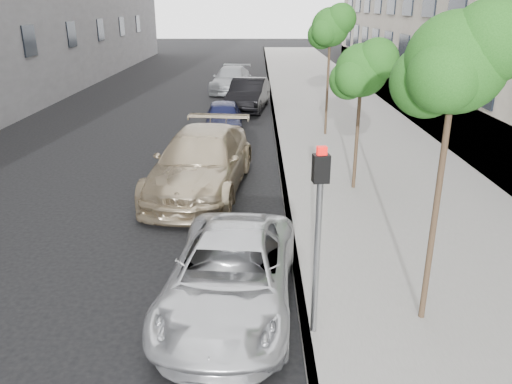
{
  "coord_description": "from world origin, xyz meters",
  "views": [
    {
      "loc": [
        0.37,
        -5.79,
        5.16
      ],
      "look_at": [
        0.35,
        3.97,
        1.5
      ],
      "focal_mm": 35.0,
      "sensor_mm": 36.0,
      "label": 1
    }
  ],
  "objects_px": {
    "tree_near": "(458,63)",
    "sedan_black": "(248,95)",
    "minivan": "(231,275)",
    "sedan_rear": "(231,80)",
    "sedan_blue": "(224,117)",
    "tree_far": "(331,27)",
    "tree_mid": "(363,70)",
    "suv": "(201,162)",
    "signal_pole": "(318,222)"
  },
  "relations": [
    {
      "from": "minivan",
      "to": "signal_pole",
      "type": "bearing_deg",
      "value": -27.56
    },
    {
      "from": "tree_near",
      "to": "sedan_black",
      "type": "distance_m",
      "value": 19.38
    },
    {
      "from": "minivan",
      "to": "suv",
      "type": "bearing_deg",
      "value": 105.71
    },
    {
      "from": "signal_pole",
      "to": "sedan_rear",
      "type": "distance_m",
      "value": 25.2
    },
    {
      "from": "signal_pole",
      "to": "suv",
      "type": "relative_size",
      "value": 0.52
    },
    {
      "from": "minivan",
      "to": "sedan_rear",
      "type": "relative_size",
      "value": 0.9
    },
    {
      "from": "tree_mid",
      "to": "sedan_black",
      "type": "distance_m",
      "value": 12.98
    },
    {
      "from": "sedan_blue",
      "to": "sedan_rear",
      "type": "bearing_deg",
      "value": 88.4
    },
    {
      "from": "tree_far",
      "to": "signal_pole",
      "type": "distance_m",
      "value": 13.72
    },
    {
      "from": "sedan_black",
      "to": "sedan_rear",
      "type": "relative_size",
      "value": 0.93
    },
    {
      "from": "minivan",
      "to": "sedan_rear",
      "type": "xyz_separation_m",
      "value": [
        -1.17,
        24.14,
        0.11
      ]
    },
    {
      "from": "suv",
      "to": "sedan_black",
      "type": "relative_size",
      "value": 1.24
    },
    {
      "from": "suv",
      "to": "sedan_rear",
      "type": "relative_size",
      "value": 1.15
    },
    {
      "from": "tree_mid",
      "to": "signal_pole",
      "type": "height_order",
      "value": "tree_mid"
    },
    {
      "from": "minivan",
      "to": "sedan_rear",
      "type": "bearing_deg",
      "value": 97.77
    },
    {
      "from": "minivan",
      "to": "sedan_blue",
      "type": "height_order",
      "value": "sedan_blue"
    },
    {
      "from": "sedan_blue",
      "to": "sedan_rear",
      "type": "xyz_separation_m",
      "value": [
        -0.2,
        10.9,
        0.09
      ]
    },
    {
      "from": "tree_near",
      "to": "tree_mid",
      "type": "bearing_deg",
      "value": 90.0
    },
    {
      "from": "tree_near",
      "to": "sedan_rear",
      "type": "height_order",
      "value": "tree_near"
    },
    {
      "from": "tree_far",
      "to": "signal_pole",
      "type": "height_order",
      "value": "tree_far"
    },
    {
      "from": "sedan_black",
      "to": "sedan_blue",
      "type": "bearing_deg",
      "value": -92.96
    },
    {
      "from": "tree_mid",
      "to": "signal_pole",
      "type": "xyz_separation_m",
      "value": [
        -1.93,
        -6.89,
        -1.42
      ]
    },
    {
      "from": "tree_far",
      "to": "tree_mid",
      "type": "bearing_deg",
      "value": -90.0
    },
    {
      "from": "signal_pole",
      "to": "sedan_black",
      "type": "xyz_separation_m",
      "value": [
        -1.4,
        19.14,
        -1.29
      ]
    },
    {
      "from": "tree_near",
      "to": "sedan_blue",
      "type": "distance_m",
      "value": 14.87
    },
    {
      "from": "tree_mid",
      "to": "suv",
      "type": "bearing_deg",
      "value": 178.3
    },
    {
      "from": "suv",
      "to": "tree_far",
      "type": "bearing_deg",
      "value": 61.29
    },
    {
      "from": "sedan_blue",
      "to": "sedan_black",
      "type": "height_order",
      "value": "sedan_black"
    },
    {
      "from": "tree_near",
      "to": "sedan_black",
      "type": "bearing_deg",
      "value": 100.06
    },
    {
      "from": "minivan",
      "to": "suv",
      "type": "distance_m",
      "value": 6.24
    },
    {
      "from": "tree_mid",
      "to": "sedan_rear",
      "type": "xyz_separation_m",
      "value": [
        -4.5,
        18.14,
        -2.75
      ]
    },
    {
      "from": "tree_far",
      "to": "sedan_black",
      "type": "distance_m",
      "value": 7.54
    },
    {
      "from": "tree_near",
      "to": "sedan_black",
      "type": "xyz_separation_m",
      "value": [
        -3.33,
        18.75,
        -3.59
      ]
    },
    {
      "from": "minivan",
      "to": "tree_near",
      "type": "bearing_deg",
      "value": -3.59
    },
    {
      "from": "tree_mid",
      "to": "suv",
      "type": "xyz_separation_m",
      "value": [
        -4.49,
        0.13,
        -2.64
      ]
    },
    {
      "from": "tree_mid",
      "to": "minivan",
      "type": "relative_size",
      "value": 0.89
    },
    {
      "from": "signal_pole",
      "to": "sedan_rear",
      "type": "xyz_separation_m",
      "value": [
        -2.57,
        25.03,
        -1.33
      ]
    },
    {
      "from": "sedan_black",
      "to": "signal_pole",
      "type": "bearing_deg",
      "value": -77.81
    },
    {
      "from": "minivan",
      "to": "sedan_blue",
      "type": "bearing_deg",
      "value": 99.2
    },
    {
      "from": "tree_near",
      "to": "minivan",
      "type": "xyz_separation_m",
      "value": [
        -3.33,
        0.5,
        -3.73
      ]
    },
    {
      "from": "tree_mid",
      "to": "tree_near",
      "type": "bearing_deg",
      "value": -90.0
    },
    {
      "from": "minivan",
      "to": "sedan_black",
      "type": "relative_size",
      "value": 0.97
    },
    {
      "from": "tree_far",
      "to": "sedan_blue",
      "type": "relative_size",
      "value": 1.3
    },
    {
      "from": "tree_mid",
      "to": "sedan_blue",
      "type": "distance_m",
      "value": 8.88
    },
    {
      "from": "tree_mid",
      "to": "sedan_black",
      "type": "relative_size",
      "value": 0.87
    },
    {
      "from": "tree_near",
      "to": "suv",
      "type": "distance_m",
      "value": 8.75
    },
    {
      "from": "tree_far",
      "to": "sedan_black",
      "type": "height_order",
      "value": "tree_far"
    },
    {
      "from": "signal_pole",
      "to": "minivan",
      "type": "relative_size",
      "value": 0.66
    },
    {
      "from": "tree_far",
      "to": "sedan_blue",
      "type": "height_order",
      "value": "tree_far"
    },
    {
      "from": "minivan",
      "to": "sedan_blue",
      "type": "xyz_separation_m",
      "value": [
        -0.97,
        13.23,
        0.01
      ]
    }
  ]
}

